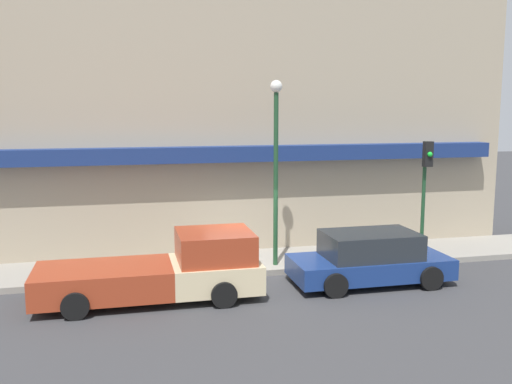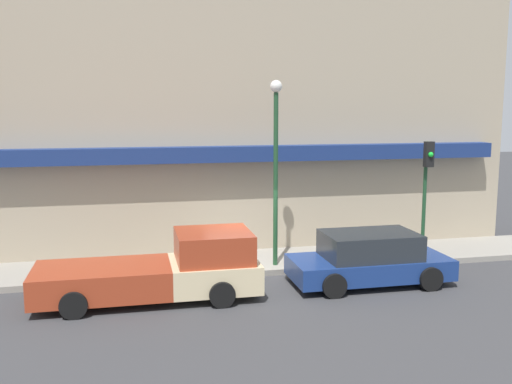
% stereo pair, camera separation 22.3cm
% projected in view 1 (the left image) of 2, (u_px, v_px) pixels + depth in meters
% --- Properties ---
extents(ground_plane, '(80.00, 80.00, 0.00)m').
position_uv_depth(ground_plane, '(251.00, 277.00, 16.76)').
color(ground_plane, '#38383A').
extents(sidewalk, '(36.00, 2.56, 0.18)m').
position_uv_depth(sidewalk, '(242.00, 263.00, 17.98)').
color(sidewalk, gray).
rests_on(sidewalk, ground).
extents(building, '(19.80, 3.80, 10.97)m').
position_uv_depth(building, '(225.00, 92.00, 19.84)').
color(building, tan).
rests_on(building, ground).
extents(pickup_truck, '(5.73, 2.24, 1.73)m').
position_uv_depth(pickup_truck, '(165.00, 271.00, 14.80)').
color(pickup_truck, beige).
rests_on(pickup_truck, ground).
extents(parked_car, '(4.48, 2.10, 1.48)m').
position_uv_depth(parked_car, '(370.00, 259.00, 16.11)').
color(parked_car, navy).
rests_on(parked_car, ground).
extents(fire_hydrant, '(0.22, 0.22, 0.61)m').
position_uv_depth(fire_hydrant, '(179.00, 257.00, 17.14)').
color(fire_hydrant, yellow).
rests_on(fire_hydrant, sidewalk).
extents(street_lamp, '(0.36, 0.36, 5.56)m').
position_uv_depth(street_lamp, '(276.00, 151.00, 16.95)').
color(street_lamp, '#1E4728').
rests_on(street_lamp, sidewalk).
extents(traffic_light, '(0.28, 0.42, 3.71)m').
position_uv_depth(traffic_light, '(426.00, 178.00, 18.17)').
color(traffic_light, '#1E4728').
rests_on(traffic_light, sidewalk).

